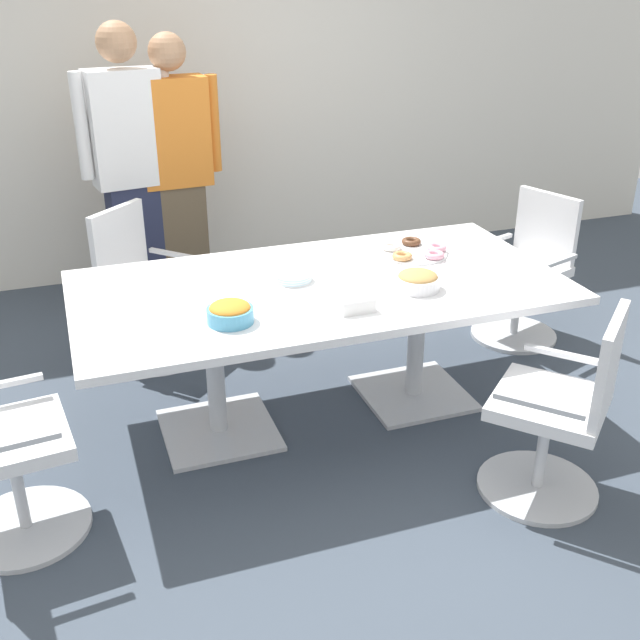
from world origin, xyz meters
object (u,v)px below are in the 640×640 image
(person_standing_0, at_px, (130,170))
(person_standing_1, at_px, (177,172))
(napkin_pile, at_px, (353,302))
(donut_platter, at_px, (415,251))
(conference_table, at_px, (320,306))
(office_chair_2, at_px, (145,293))
(office_chair_0, at_px, (560,417))
(snack_bowl_chips_orange, at_px, (230,312))
(snack_bowl_cookies, at_px, (418,280))
(plate_stack, at_px, (293,277))
(office_chair_1, at_px, (525,276))

(person_standing_0, relative_size, person_standing_1, 1.04)
(person_standing_0, distance_m, napkin_pile, 2.11)
(person_standing_1, bearing_deg, donut_platter, 121.98)
(conference_table, relative_size, office_chair_2, 2.64)
(office_chair_2, relative_size, person_standing_0, 0.48)
(person_standing_0, bearing_deg, donut_platter, 123.96)
(office_chair_0, bearing_deg, person_standing_1, 71.61)
(person_standing_0, height_order, snack_bowl_chips_orange, person_standing_0)
(snack_bowl_cookies, distance_m, plate_stack, 0.62)
(person_standing_1, relative_size, napkin_pile, 11.23)
(person_standing_0, distance_m, snack_bowl_chips_orange, 1.93)
(plate_stack, bearing_deg, snack_bowl_cookies, -29.27)
(office_chair_1, xyz_separation_m, napkin_pile, (-1.49, -0.81, 0.38))
(person_standing_0, bearing_deg, napkin_pile, 101.48)
(person_standing_1, height_order, snack_bowl_cookies, person_standing_1)
(office_chair_1, bearing_deg, donut_platter, 86.60)
(office_chair_1, bearing_deg, plate_stack, 84.58)
(conference_table, distance_m, plate_stack, 0.20)
(office_chair_0, bearing_deg, plate_stack, 87.26)
(conference_table, bearing_deg, person_standing_0, 113.48)
(person_standing_1, bearing_deg, office_chair_0, 110.11)
(conference_table, relative_size, person_standing_0, 1.28)
(office_chair_1, bearing_deg, conference_table, 88.18)
(donut_platter, distance_m, plate_stack, 0.75)
(office_chair_2, height_order, napkin_pile, office_chair_2)
(office_chair_2, height_order, plate_stack, office_chair_2)
(plate_stack, bearing_deg, office_chair_0, -50.66)
(donut_platter, xyz_separation_m, plate_stack, (-0.74, -0.14, 0.00))
(conference_table, xyz_separation_m, office_chair_2, (-0.76, 0.98, -0.22))
(office_chair_2, bearing_deg, snack_bowl_chips_orange, 56.62)
(snack_bowl_cookies, bearing_deg, plate_stack, 150.73)
(person_standing_0, xyz_separation_m, donut_platter, (1.33, -1.40, -0.23))
(office_chair_0, height_order, napkin_pile, office_chair_0)
(person_standing_1, height_order, plate_stack, person_standing_1)
(person_standing_1, bearing_deg, napkin_pile, 99.13)
(snack_bowl_chips_orange, relative_size, napkin_pile, 1.28)
(person_standing_1, xyz_separation_m, snack_bowl_chips_orange, (-0.11, -1.95, -0.15))
(snack_bowl_cookies, xyz_separation_m, donut_platter, (0.20, 0.44, -0.03))
(person_standing_1, bearing_deg, plate_stack, 96.82)
(conference_table, height_order, snack_bowl_chips_orange, snack_bowl_chips_orange)
(person_standing_1, distance_m, donut_platter, 1.78)
(office_chair_0, xyz_separation_m, office_chair_2, (-1.51, 1.97, 0.00))
(snack_bowl_cookies, bearing_deg, conference_table, 151.91)
(office_chair_1, height_order, donut_platter, office_chair_1)
(office_chair_1, xyz_separation_m, person_standing_0, (-2.24, 1.15, 0.59))
(office_chair_2, bearing_deg, person_standing_1, -161.24)
(office_chair_2, distance_m, person_standing_1, 0.93)
(office_chair_1, height_order, snack_bowl_cookies, office_chair_1)
(plate_stack, bearing_deg, office_chair_1, 13.57)
(snack_bowl_chips_orange, height_order, donut_platter, snack_bowl_chips_orange)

